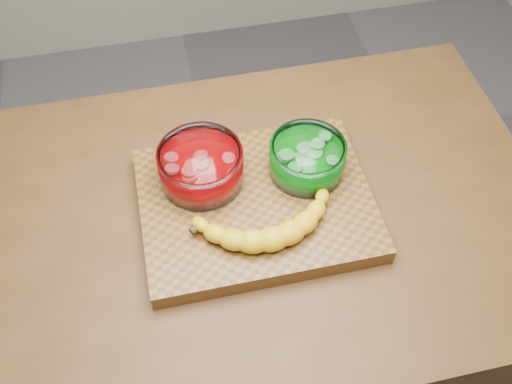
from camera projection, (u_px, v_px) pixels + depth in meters
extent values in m
plane|color=slate|center=(256.00, 367.00, 1.86)|extent=(3.50, 3.50, 0.00)
cube|color=#4E3117|center=(256.00, 307.00, 1.50)|extent=(1.20, 0.80, 0.90)
cube|color=brown|center=(256.00, 204.00, 1.13)|extent=(0.45, 0.35, 0.04)
cylinder|color=white|center=(201.00, 166.00, 1.11)|extent=(0.17, 0.17, 0.08)
cylinder|color=#D10306|center=(201.00, 170.00, 1.12)|extent=(0.14, 0.14, 0.04)
cylinder|color=#FF5050|center=(200.00, 160.00, 1.09)|extent=(0.14, 0.14, 0.02)
cylinder|color=white|center=(307.00, 158.00, 1.13)|extent=(0.15, 0.15, 0.07)
cylinder|color=#0A9C13|center=(307.00, 162.00, 1.13)|extent=(0.13, 0.13, 0.04)
cylinder|color=#76F171|center=(308.00, 152.00, 1.11)|extent=(0.12, 0.12, 0.02)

